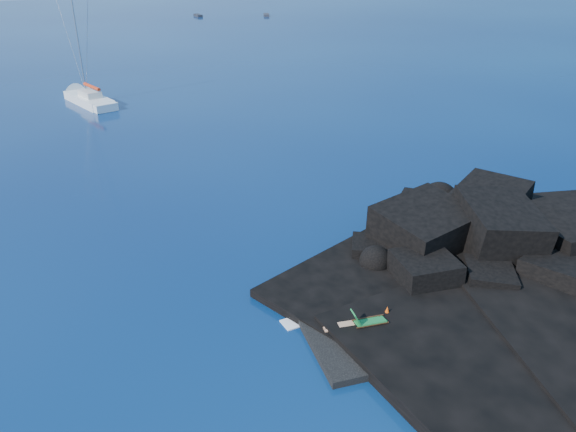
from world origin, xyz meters
The scene contains 11 objects.
ground centered at (0.00, 0.00, 0.00)m, with size 400.00×400.00×0.00m, color #04133F.
headland centered at (13.00, 3.00, 0.00)m, with size 24.00×24.00×3.60m, color black, non-canonical shape.
beach centered at (4.50, 0.50, 0.00)m, with size 8.50×6.00×0.70m, color black.
surf_foam centered at (5.00, 5.00, 0.00)m, with size 10.00×8.00×0.06m, color white, non-canonical shape.
sailboat centered at (-4.70, 50.14, 0.00)m, with size 2.68×12.77×13.39m, color white, non-canonical shape.
deck_chair centered at (3.26, 0.60, 0.92)m, with size 1.65×0.72×1.14m, color #1A7534, non-canonical shape.
towel centered at (2.17, 0.95, 0.37)m, with size 1.86×0.88×0.05m, color silver.
sunbather centered at (2.17, 0.95, 0.54)m, with size 1.76×0.50×0.28m, color tan, non-canonical shape.
marker_cone centered at (4.43, 1.00, 0.64)m, with size 0.39×0.39×0.59m, color #FF540D.
distant_boat_a centered at (29.54, 130.76, 0.00)m, with size 1.26×4.06×0.54m, color #25252A.
distant_boat_b centered at (46.04, 124.99, 0.00)m, with size 1.30×4.17×0.56m, color #2C2B31.
Camera 1 is at (-8.65, -17.56, 16.51)m, focal length 35.00 mm.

